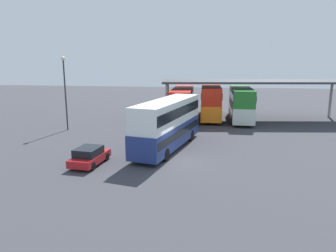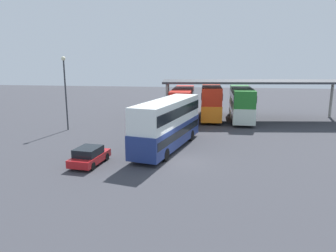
% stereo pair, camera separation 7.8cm
% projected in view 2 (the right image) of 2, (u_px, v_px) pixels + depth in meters
% --- Properties ---
extents(ground_plane, '(140.00, 140.00, 0.00)m').
position_uv_depth(ground_plane, '(178.00, 161.00, 23.78)').
color(ground_plane, '#393A40').
extents(double_decker_main, '(4.80, 11.25, 4.27)m').
position_uv_depth(double_decker_main, '(168.00, 122.00, 26.81)').
color(double_decker_main, navy).
rests_on(double_decker_main, ground_plane).
extents(parked_hatchback, '(2.09, 3.83, 1.35)m').
position_uv_depth(parked_hatchback, '(89.00, 156.00, 22.79)').
color(parked_hatchback, '#B0191D').
rests_on(parked_hatchback, ground_plane).
extents(double_decker_near_canopy, '(2.79, 11.23, 4.20)m').
position_uv_depth(double_decker_near_canopy, '(183.00, 103.00, 39.27)').
color(double_decker_near_canopy, orange).
rests_on(double_decker_near_canopy, ground_plane).
extents(double_decker_mid_row, '(2.81, 11.33, 4.37)m').
position_uv_depth(double_decker_mid_row, '(211.00, 100.00, 41.64)').
color(double_decker_mid_row, orange).
rests_on(double_decker_mid_row, ground_plane).
extents(double_decker_far_right, '(2.63, 10.58, 4.21)m').
position_uv_depth(double_decker_far_right, '(241.00, 103.00, 39.87)').
color(double_decker_far_right, silver).
rests_on(double_decker_far_right, ground_plane).
extents(depot_canopy, '(24.00, 9.13, 5.12)m').
position_uv_depth(depot_canopy, '(255.00, 83.00, 39.23)').
color(depot_canopy, '#33353A').
rests_on(depot_canopy, ground_plane).
extents(lamppost_tall, '(0.44, 0.44, 8.03)m').
position_uv_depth(lamppost_tall, '(65.00, 85.00, 33.61)').
color(lamppost_tall, '#33353A').
rests_on(lamppost_tall, ground_plane).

